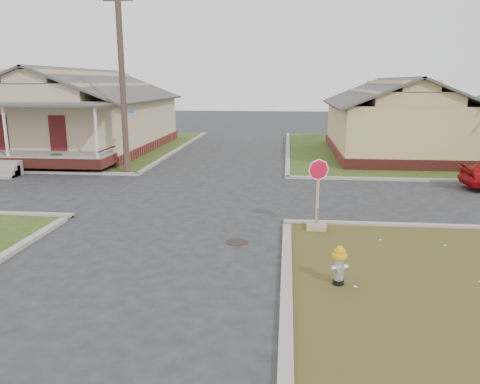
# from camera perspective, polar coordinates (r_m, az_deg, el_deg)

# --- Properties ---
(ground) EXTENTS (120.00, 120.00, 0.00)m
(ground) POSITION_cam_1_polar(r_m,az_deg,el_deg) (14.08, -9.13, -5.09)
(ground) COLOR #242526
(ground) RESTS_ON ground
(verge_far_left) EXTENTS (19.00, 19.00, 0.05)m
(verge_far_left) POSITION_cam_1_polar(r_m,az_deg,el_deg) (35.32, -22.31, 5.19)
(verge_far_left) COLOR #2B4317
(verge_far_left) RESTS_ON ground
(curbs) EXTENTS (80.00, 40.00, 0.12)m
(curbs) POSITION_cam_1_polar(r_m,az_deg,el_deg) (18.77, -5.27, -0.32)
(curbs) COLOR gray
(curbs) RESTS_ON ground
(manhole) EXTENTS (0.64, 0.64, 0.01)m
(manhole) POSITION_cam_1_polar(r_m,az_deg,el_deg) (13.23, -0.38, -6.12)
(manhole) COLOR black
(manhole) RESTS_ON ground
(corner_house) EXTENTS (10.10, 15.50, 5.30)m
(corner_house) POSITION_cam_1_polar(r_m,az_deg,el_deg) (32.60, -19.02, 8.85)
(corner_house) COLOR maroon
(corner_house) RESTS_ON ground
(side_house_yellow) EXTENTS (7.60, 11.60, 4.70)m
(side_house_yellow) POSITION_cam_1_polar(r_m,az_deg,el_deg) (30.18, 18.31, 8.43)
(side_house_yellow) COLOR maroon
(side_house_yellow) RESTS_ON ground
(utility_pole) EXTENTS (1.80, 0.28, 9.00)m
(utility_pole) POSITION_cam_1_polar(r_m,az_deg,el_deg) (23.14, -14.19, 13.55)
(utility_pole) COLOR #3B2A22
(utility_pole) RESTS_ON ground
(fire_hydrant) EXTENTS (0.33, 0.33, 0.89)m
(fire_hydrant) POSITION_cam_1_polar(r_m,az_deg,el_deg) (10.54, 12.00, -8.50)
(fire_hydrant) COLOR black
(fire_hydrant) RESTS_ON ground
(stop_sign) EXTENTS (0.61, 0.60, 2.15)m
(stop_sign) POSITION_cam_1_polar(r_m,az_deg,el_deg) (14.30, 9.36, -2.66)
(stop_sign) COLOR tan
(stop_sign) RESTS_ON ground
(hedge_right) EXTENTS (1.25, 1.02, 0.95)m
(hedge_right) POSITION_cam_1_polar(r_m,az_deg,el_deg) (25.06, -21.42, 3.48)
(hedge_right) COLOR #1B3B15
(hedge_right) RESTS_ON verge_far_left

